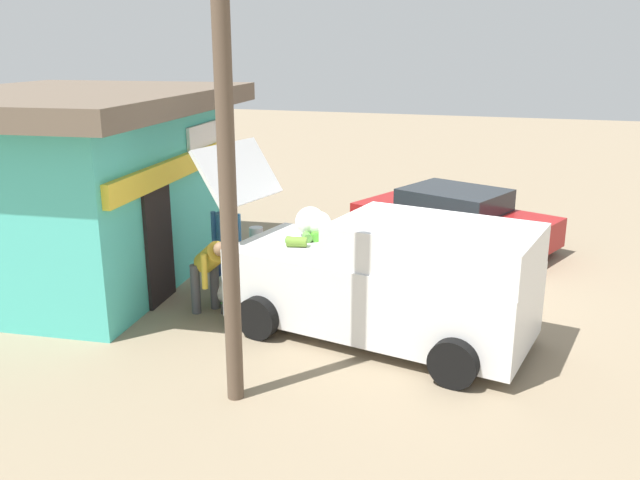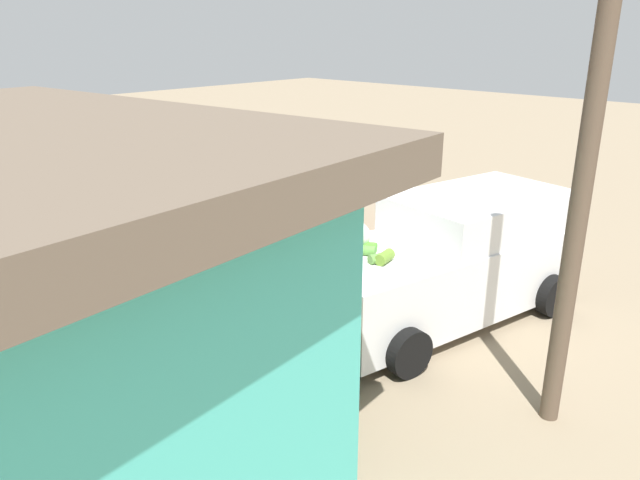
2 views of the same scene
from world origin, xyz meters
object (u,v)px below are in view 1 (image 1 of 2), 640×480
object	(u,v)px
delivery_van	(388,278)
paint_bucket	(256,236)
storefront_bar	(77,182)
vendor_standing	(226,238)
parked_sedan	(453,219)
unloaded_banana_pile	(233,289)
customer_bending	(210,267)

from	to	relation	value
delivery_van	paint_bucket	distance (m)	5.30
storefront_bar	vendor_standing	distance (m)	2.98
parked_sedan	vendor_standing	bearing A→B (deg)	137.94
storefront_bar	vendor_standing	xyz separation A→B (m)	(0.11, -2.86, -0.82)
delivery_van	unloaded_banana_pile	world-z (taller)	delivery_van
storefront_bar	delivery_van	size ratio (longest dim) A/B	1.28
parked_sedan	customer_bending	xyz separation A→B (m)	(-4.98, 3.18, 0.22)
delivery_van	parked_sedan	distance (m)	4.97
delivery_van	unloaded_banana_pile	bearing A→B (deg)	78.42
parked_sedan	paint_bucket	world-z (taller)	parked_sedan
customer_bending	vendor_standing	bearing A→B (deg)	12.98
vendor_standing	unloaded_banana_pile	bearing A→B (deg)	-147.61
storefront_bar	vendor_standing	bearing A→B (deg)	-87.88
delivery_van	paint_bucket	xyz separation A→B (m)	(3.77, 3.66, -0.71)
storefront_bar	delivery_van	xyz separation A→B (m)	(-1.02, -5.94, -0.85)
delivery_van	paint_bucket	bearing A→B (deg)	44.14
delivery_van	unloaded_banana_pile	distance (m)	2.85
storefront_bar	paint_bucket	world-z (taller)	storefront_bar
vendor_standing	unloaded_banana_pile	xyz separation A→B (m)	(-0.57, -0.36, -0.69)
storefront_bar	unloaded_banana_pile	xyz separation A→B (m)	(-0.46, -3.22, -1.51)
storefront_bar	customer_bending	world-z (taller)	storefront_bar
storefront_bar	paint_bucket	size ratio (longest dim) A/B	17.60
storefront_bar	parked_sedan	world-z (taller)	storefront_bar
unloaded_banana_pile	storefront_bar	bearing A→B (deg)	81.87
delivery_van	paint_bucket	size ratio (longest dim) A/B	13.71
customer_bending	unloaded_banana_pile	bearing A→B (deg)	-8.89
delivery_van	parked_sedan	size ratio (longest dim) A/B	1.14
delivery_van	vendor_standing	distance (m)	3.28
delivery_van	customer_bending	world-z (taller)	delivery_van
unloaded_banana_pile	paint_bucket	world-z (taller)	unloaded_banana_pile
customer_bending	paint_bucket	world-z (taller)	customer_bending
customer_bending	unloaded_banana_pile	world-z (taller)	customer_bending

